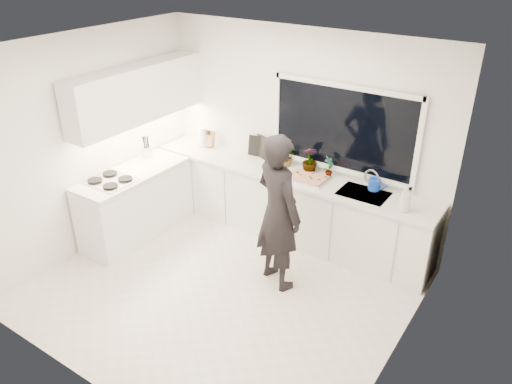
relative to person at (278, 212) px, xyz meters
The scene contains 25 objects.
floor 1.15m from the person, 132.16° to the right, with size 4.00×3.50×0.02m, color beige.
wall_back 1.41m from the person, 109.58° to the left, with size 4.00×0.02×2.70m, color white.
wall_left 2.55m from the person, 168.59° to the right, with size 0.02×3.50×2.70m, color white.
wall_right 1.69m from the person, 17.65° to the right, with size 0.02×3.50×2.70m, color white.
ceiling 1.91m from the person, 132.16° to the right, with size 4.00×3.50×0.02m, color white.
window 1.39m from the person, 83.02° to the left, with size 1.80×0.02×1.00m, color black.
base_cabinets_back 1.16m from the person, 115.24° to the left, with size 3.92×0.58×0.88m, color white.
base_cabinets_left 2.18m from the person, behind, with size 0.58×1.60×0.88m, color white.
countertop_back 1.05m from the person, 115.48° to the left, with size 3.94×0.62×0.04m, color silver.
countertop_left 2.12m from the person, behind, with size 0.62×1.60×0.04m, color silver.
upper_cabinets 2.43m from the person, behind, with size 0.34×2.10×0.70m, color white.
sink 1.13m from the person, 57.80° to the left, with size 0.58×0.42×0.14m, color silver.
faucet 1.31m from the person, 62.50° to the left, with size 0.03×0.03×0.22m, color silver.
stovetop 2.20m from the person, 166.93° to the right, with size 0.56×0.48×0.03m, color black.
person is the anchor object (origin of this frame).
pizza_tray 0.93m from the person, 97.70° to the left, with size 0.49×0.36×0.03m, color silver.
pizza 0.93m from the person, 97.70° to the left, with size 0.44×0.32×0.01m, color red.
watering_can 1.30m from the person, 59.24° to the left, with size 0.14×0.14×0.13m, color #1340BB.
paper_towel_roll 2.20m from the person, 151.30° to the left, with size 0.11×0.11×0.26m, color white.
knife_block 2.14m from the person, 149.23° to the left, with size 0.13×0.10×0.22m, color #987647.
utensil_crock 2.32m from the person, behind, with size 0.13×0.13×0.16m, color #B7B8BC.
picture_frame_large 1.63m from the person, 132.59° to the left, with size 0.22×0.02×0.28m, color black.
picture_frame_small 1.57m from the person, 130.03° to the left, with size 0.25×0.02×0.30m, color black.
herb_plants 1.18m from the person, 108.01° to the left, with size 0.86×0.31×0.34m.
soap_bottles 1.40m from the person, 35.22° to the left, with size 0.15×0.15×0.32m.
Camera 1 is at (2.91, -3.60, 3.64)m, focal length 35.00 mm.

